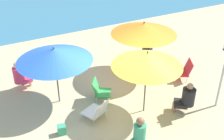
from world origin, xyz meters
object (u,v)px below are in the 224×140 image
Objects in this scene: person_d at (187,98)px; person_b at (20,75)px; person_a at (147,45)px; umbrella_blue at (54,55)px; umbrella_orange at (144,29)px; umbrella_yellow at (147,60)px; beach_chair_a at (100,90)px; beach_bag at (62,130)px; beach_chair_c at (97,110)px; beach_chair_b at (184,70)px; person_c at (138,135)px.

person_b is at bearing -4.55° from person_d.
umbrella_blue is at bearing 159.76° from person_a.
person_d is at bearing -35.57° from umbrella_blue.
umbrella_blue reaches higher than person_b.
umbrella_orange reaches higher than umbrella_yellow.
beach_chair_a is (-1.93, -0.75, -1.27)m from umbrella_orange.
beach_bag is at bearing 23.80° from person_d.
beach_chair_c reaches higher than beach_bag.
person_d is 3.71× the size of beach_bag.
beach_chair_a is at bearing -4.68° from person_d.
umbrella_orange is 3.01× the size of beach_chair_a.
person_b reaches higher than beach_chair_a.
person_b reaches higher than beach_bag.
beach_chair_b is at bearing -124.43° from person_a.
umbrella_orange is at bearing -55.70° from person_d.
umbrella_blue is at bearing 74.03° from beach_bag.
beach_chair_b is 1.78m from person_d.
person_a is 5.02m from beach_bag.
umbrella_blue is 2.20× the size of person_d.
person_a is at bearing 18.15° from umbrella_blue.
umbrella_blue is 3.08m from person_c.
beach_chair_c is at bearing -62.99° from umbrella_blue.
beach_chair_b reaches higher than beach_bag.
umbrella_orange is 2.62m from person_d.
person_c is at bearing 167.80° from beach_chair_c.
umbrella_orange is 3.79m from person_c.
beach_chair_c is (0.64, -1.25, -1.24)m from umbrella_blue.
person_c reaches higher than person_a.
person_d is (-1.10, -1.39, 0.14)m from beach_chair_b.
beach_chair_a is at bearing 173.69° from person_a.
person_c is (0.34, -1.48, 0.20)m from beach_chair_c.
beach_chair_b is at bearing 21.57° from umbrella_yellow.
person_a is at bearing -147.03° from person_c.
umbrella_orange reaches higher than beach_chair_b.
beach_chair_b is 3.43m from beach_chair_c.
person_a is 0.92× the size of person_b.
person_c is at bearing 61.54° from beach_chair_b.
umbrella_blue is 2.75× the size of beach_chair_c.
umbrella_yellow reaches higher than beach_chair_a.
person_c is (-0.10, -2.24, 0.13)m from beach_chair_a.
umbrella_yellow is 1.88m from beach_chair_c.
umbrella_orange is 1.79m from person_a.
umbrella_blue is 4.23m from person_a.
person_a reaches higher than beach_chair_c.
beach_bag is (-4.41, -0.65, -0.21)m from beach_chair_b.
umbrella_yellow is at bearing -37.95° from umbrella_blue.
person_d is (2.92, -2.09, -1.05)m from umbrella_blue.
person_b is at bearing 5.99° from beach_chair_c.
beach_chair_b is (4.02, -0.69, -1.19)m from umbrella_blue.
person_a is 3.56× the size of beach_bag.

